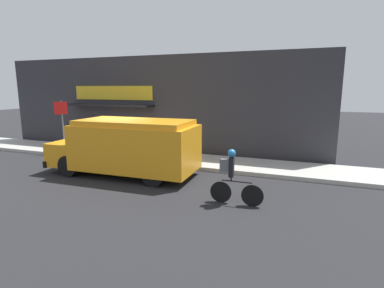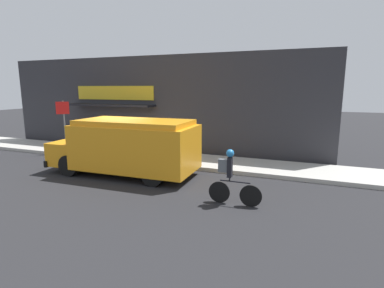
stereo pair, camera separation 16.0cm
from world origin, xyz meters
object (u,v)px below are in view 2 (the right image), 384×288
Objects in this scene: school_bus at (128,146)px; trash_bin at (130,142)px; cyclist at (231,177)px; stop_sign_post at (64,117)px.

trash_bin is at bearing 120.91° from school_bus.
cyclist is 7.50m from trash_bin.
trash_bin is (3.17, 0.85, -1.15)m from stop_sign_post.
cyclist is (4.29, -1.45, -0.30)m from school_bus.
school_bus is at bearing 160.54° from cyclist.
cyclist is at bearing -35.23° from trash_bin.
stop_sign_post is at bearing 158.68° from cyclist.
school_bus is 3.44m from trash_bin.
school_bus is at bearing -57.49° from trash_bin.
school_bus reaches higher than trash_bin.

